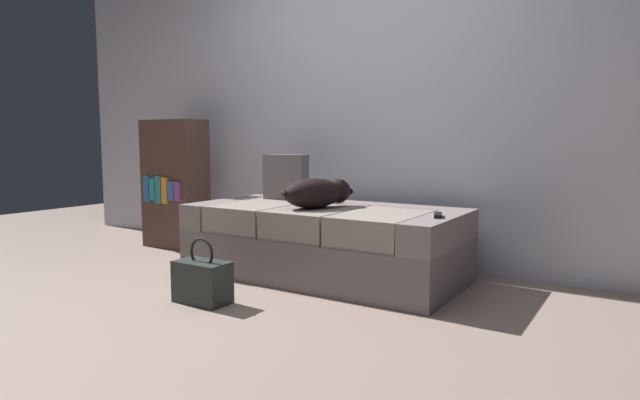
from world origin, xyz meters
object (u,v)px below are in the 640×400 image
bookshelf (175,184)px  couch (324,242)px  dog_dark (318,193)px  throw_pillow (286,177)px  handbag (202,281)px  tv_remote (438,215)px

bookshelf → couch: bearing=-6.4°
dog_dark → bookshelf: bearing=171.1°
couch → dog_dark: 0.35m
throw_pillow → handbag: size_ratio=0.90×
couch → handbag: couch is taller
couch → throw_pillow: (-0.49, 0.24, 0.41)m
throw_pillow → handbag: (0.22, -1.12, -0.52)m
throw_pillow → bookshelf: 1.14m
handbag → bookshelf: bearing=141.8°
throw_pillow → couch: bearing=-26.0°
couch → throw_pillow: 0.68m
couch → handbag: bearing=-107.0°
dog_dark → throw_pillow: (-0.49, 0.31, 0.07)m
dog_dark → bookshelf: bookshelf is taller
tv_remote → handbag: (-1.10, -0.82, -0.36)m
tv_remote → handbag: size_ratio=0.40×
tv_remote → bookshelf: 2.47m
couch → dog_dark: size_ratio=3.29×
dog_dark → tv_remote: dog_dark is taller
tv_remote → bookshelf: size_ratio=0.14×
bookshelf → handbag: bearing=-38.2°
handbag → bookshelf: bookshelf is taller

